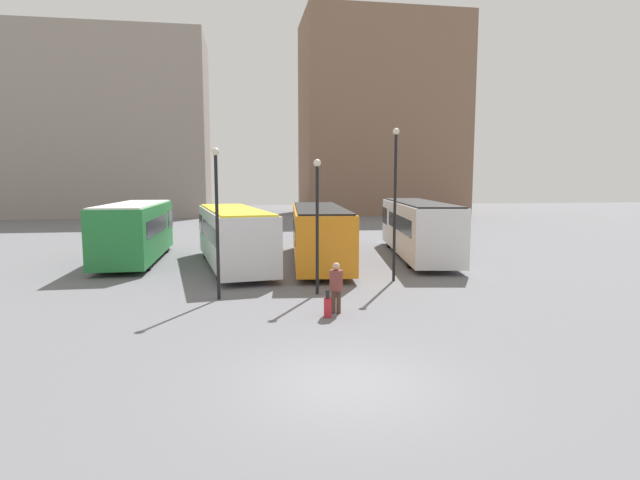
{
  "coord_description": "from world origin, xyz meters",
  "views": [
    {
      "loc": [
        -2.17,
        -10.03,
        4.3
      ],
      "look_at": [
        1.26,
        11.42,
        1.72
      ],
      "focal_mm": 28.0,
      "sensor_mm": 36.0,
      "label": 1
    }
  ],
  "objects_px": {
    "lamp_post_0": "(317,215)",
    "traveler": "(336,283)",
    "bus_1": "(233,235)",
    "lamp_post_2": "(217,211)",
    "bus_3": "(417,227)",
    "bus_2": "(319,232)",
    "bus_0": "(136,230)",
    "lamp_post_1": "(395,194)",
    "suitcase": "(328,307)"
  },
  "relations": [
    {
      "from": "bus_0",
      "to": "lamp_post_0",
      "type": "distance_m",
      "value": 12.73
    },
    {
      "from": "bus_1",
      "to": "lamp_post_0",
      "type": "xyz_separation_m",
      "value": [
        3.23,
        -6.87,
        1.44
      ]
    },
    {
      "from": "bus_3",
      "to": "lamp_post_2",
      "type": "relative_size",
      "value": 2.28
    },
    {
      "from": "bus_1",
      "to": "bus_2",
      "type": "xyz_separation_m",
      "value": [
        4.46,
        0.56,
        0.02
      ]
    },
    {
      "from": "bus_2",
      "to": "traveler",
      "type": "distance_m",
      "value": 10.35
    },
    {
      "from": "bus_1",
      "to": "suitcase",
      "type": "height_order",
      "value": "bus_1"
    },
    {
      "from": "bus_3",
      "to": "traveler",
      "type": "distance_m",
      "value": 13.42
    },
    {
      "from": "bus_0",
      "to": "bus_2",
      "type": "xyz_separation_m",
      "value": [
        9.65,
        -2.02,
        -0.07
      ]
    },
    {
      "from": "suitcase",
      "to": "lamp_post_2",
      "type": "height_order",
      "value": "lamp_post_2"
    },
    {
      "from": "bus_0",
      "to": "traveler",
      "type": "xyz_separation_m",
      "value": [
        8.61,
        -12.29,
        -0.69
      ]
    },
    {
      "from": "bus_3",
      "to": "suitcase",
      "type": "height_order",
      "value": "bus_3"
    },
    {
      "from": "lamp_post_1",
      "to": "traveler",
      "type": "bearing_deg",
      "value": -125.62
    },
    {
      "from": "bus_2",
      "to": "lamp_post_0",
      "type": "relative_size",
      "value": 2.37
    },
    {
      "from": "bus_0",
      "to": "lamp_post_2",
      "type": "distance_m",
      "value": 10.92
    },
    {
      "from": "bus_2",
      "to": "lamp_post_2",
      "type": "distance_m",
      "value": 9.27
    },
    {
      "from": "bus_0",
      "to": "suitcase",
      "type": "bearing_deg",
      "value": -147.0
    },
    {
      "from": "bus_1",
      "to": "bus_2",
      "type": "bearing_deg",
      "value": -91.45
    },
    {
      "from": "bus_2",
      "to": "lamp_post_1",
      "type": "height_order",
      "value": "lamp_post_1"
    },
    {
      "from": "bus_2",
      "to": "lamp_post_0",
      "type": "bearing_deg",
      "value": 176.12
    },
    {
      "from": "bus_3",
      "to": "lamp_post_2",
      "type": "bearing_deg",
      "value": 138.89
    },
    {
      "from": "lamp_post_0",
      "to": "lamp_post_2",
      "type": "distance_m",
      "value": 3.7
    },
    {
      "from": "bus_0",
      "to": "bus_1",
      "type": "xyz_separation_m",
      "value": [
        5.19,
        -2.58,
        -0.09
      ]
    },
    {
      "from": "bus_1",
      "to": "bus_2",
      "type": "distance_m",
      "value": 4.49
    },
    {
      "from": "bus_2",
      "to": "lamp_post_2",
      "type": "relative_size",
      "value": 2.21
    },
    {
      "from": "bus_1",
      "to": "suitcase",
      "type": "distance_m",
      "value": 10.64
    },
    {
      "from": "bus_1",
      "to": "bus_3",
      "type": "bearing_deg",
      "value": -88.84
    },
    {
      "from": "bus_3",
      "to": "lamp_post_0",
      "type": "distance_m",
      "value": 11.25
    },
    {
      "from": "bus_2",
      "to": "lamp_post_0",
      "type": "distance_m",
      "value": 7.66
    },
    {
      "from": "lamp_post_0",
      "to": "lamp_post_2",
      "type": "relative_size",
      "value": 0.93
    },
    {
      "from": "lamp_post_2",
      "to": "bus_1",
      "type": "bearing_deg",
      "value": 86.42
    },
    {
      "from": "bus_1",
      "to": "lamp_post_2",
      "type": "relative_size",
      "value": 2.01
    },
    {
      "from": "bus_2",
      "to": "lamp_post_1",
      "type": "bearing_deg",
      "value": -150.38
    },
    {
      "from": "lamp_post_0",
      "to": "traveler",
      "type": "bearing_deg",
      "value": -86.32
    },
    {
      "from": "bus_1",
      "to": "lamp_post_0",
      "type": "height_order",
      "value": "lamp_post_0"
    },
    {
      "from": "lamp_post_0",
      "to": "lamp_post_2",
      "type": "xyz_separation_m",
      "value": [
        -3.68,
        -0.27,
        0.19
      ]
    },
    {
      "from": "bus_2",
      "to": "lamp_post_2",
      "type": "xyz_separation_m",
      "value": [
        -4.91,
        -7.7,
        1.61
      ]
    },
    {
      "from": "lamp_post_1",
      "to": "bus_0",
      "type": "bearing_deg",
      "value": 148.35
    },
    {
      "from": "traveler",
      "to": "lamp_post_2",
      "type": "bearing_deg",
      "value": 69.11
    },
    {
      "from": "lamp_post_0",
      "to": "lamp_post_1",
      "type": "bearing_deg",
      "value": 28.64
    },
    {
      "from": "bus_2",
      "to": "lamp_post_0",
      "type": "height_order",
      "value": "lamp_post_0"
    },
    {
      "from": "bus_0",
      "to": "lamp_post_2",
      "type": "bearing_deg",
      "value": -154.08
    },
    {
      "from": "traveler",
      "to": "suitcase",
      "type": "distance_m",
      "value": 0.86
    },
    {
      "from": "bus_0",
      "to": "bus_3",
      "type": "relative_size",
      "value": 0.79
    },
    {
      "from": "bus_0",
      "to": "bus_3",
      "type": "distance_m",
      "value": 15.53
    },
    {
      "from": "lamp_post_2",
      "to": "bus_3",
      "type": "bearing_deg",
      "value": 39.6
    },
    {
      "from": "lamp_post_2",
      "to": "bus_2",
      "type": "bearing_deg",
      "value": 57.49
    },
    {
      "from": "lamp_post_1",
      "to": "lamp_post_2",
      "type": "height_order",
      "value": "lamp_post_1"
    },
    {
      "from": "traveler",
      "to": "lamp_post_1",
      "type": "distance_m",
      "value": 6.58
    },
    {
      "from": "bus_1",
      "to": "lamp_post_1",
      "type": "bearing_deg",
      "value": -133.83
    },
    {
      "from": "lamp_post_1",
      "to": "lamp_post_0",
      "type": "bearing_deg",
      "value": -151.36
    }
  ]
}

